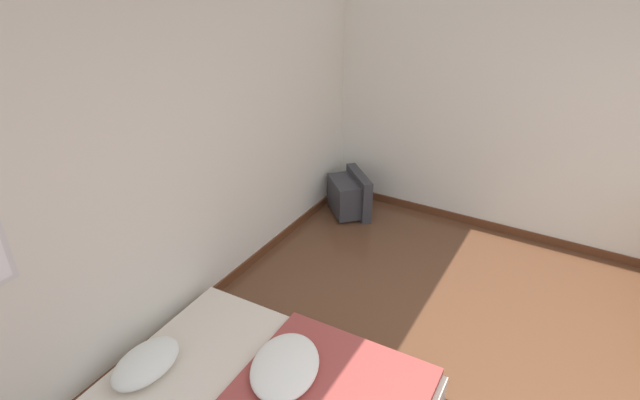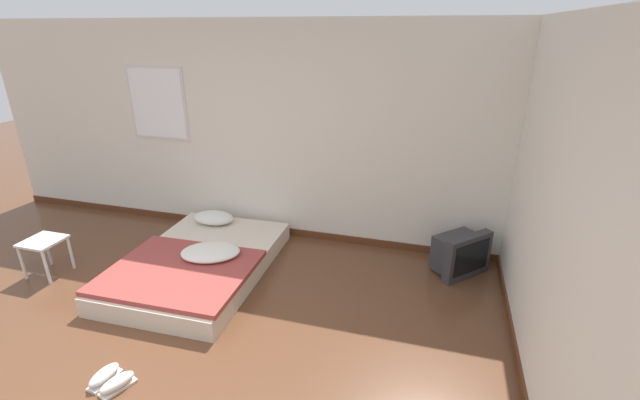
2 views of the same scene
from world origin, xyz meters
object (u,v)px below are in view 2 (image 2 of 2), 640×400
object	(u,v)px
mattress_bed	(199,262)
crt_tv	(460,253)
side_stool	(44,246)
sneaker_pair	(111,380)

from	to	relation	value
mattress_bed	crt_tv	size ratio (longest dim) A/B	3.24
side_stool	sneaker_pair	distance (m)	2.11
crt_tv	sneaker_pair	bearing A→B (deg)	-136.40
crt_tv	side_stool	distance (m)	4.45
side_stool	sneaker_pair	world-z (taller)	side_stool
mattress_bed	side_stool	world-z (taller)	side_stool
side_stool	crt_tv	bearing A→B (deg)	16.48
mattress_bed	side_stool	size ratio (longest dim) A/B	5.06
mattress_bed	crt_tv	bearing A→B (deg)	16.28
crt_tv	side_stool	xyz separation A→B (m)	(-4.26, -1.26, 0.10)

